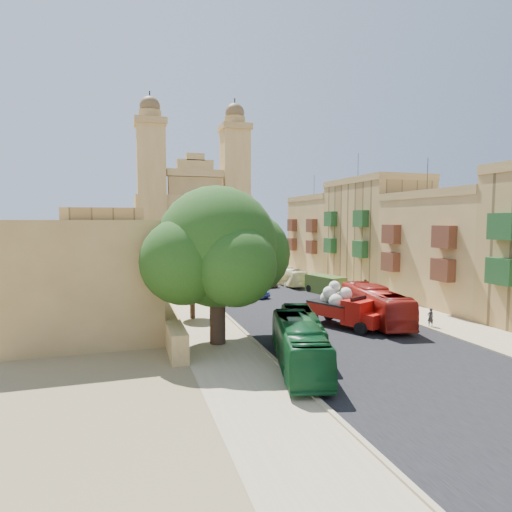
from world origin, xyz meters
TOP-DOWN VIEW (x-y plane):
  - ground at (0.00, 0.00)m, footprint 260.00×260.00m
  - road_surface at (0.00, 30.00)m, footprint 14.00×140.00m
  - sidewalk_east at (9.50, 30.00)m, footprint 5.00×140.00m
  - sidewalk_west at (-9.50, 30.00)m, footprint 5.00×140.00m
  - kerb_east at (7.00, 30.00)m, footprint 0.25×140.00m
  - kerb_west at (-7.00, 30.00)m, footprint 0.25×140.00m
  - townhouse_b at (15.95, 11.00)m, footprint 9.00×14.00m
  - townhouse_c at (15.95, 25.00)m, footprint 9.00×14.00m
  - townhouse_d at (15.95, 39.00)m, footprint 9.00×14.00m
  - west_wall at (-12.50, 20.00)m, footprint 1.00×40.00m
  - west_building_low at (-18.00, 18.00)m, footprint 10.00×28.00m
  - west_building_mid at (-18.00, 44.00)m, footprint 10.00×22.00m
  - church at (-0.00, 78.61)m, footprint 28.00×22.50m
  - ficus_tree at (-9.40, 4.01)m, footprint 10.70×9.84m
  - street_tree_a at (-10.00, 12.00)m, footprint 2.83×2.83m
  - street_tree_b at (-10.00, 24.00)m, footprint 3.63×3.63m
  - street_tree_c at (-10.00, 36.00)m, footprint 3.17×3.17m
  - street_tree_d at (-10.00, 48.00)m, footprint 3.55×3.55m
  - red_truck at (0.92, 5.50)m, footprint 4.54×6.41m
  - olive_pickup at (6.50, 20.00)m, footprint 3.25×5.34m
  - bus_green_south at (-6.08, -2.04)m, footprint 4.50×9.74m
  - bus_green_north at (-4.61, 1.00)m, footprint 4.38×8.89m
  - bus_red_east at (4.18, 6.27)m, footprint 4.26×10.66m
  - bus_cream_east at (4.62, 27.46)m, footprint 2.48×8.46m
  - car_blue_a at (-2.05, 20.16)m, footprint 3.18×4.37m
  - car_white_a at (-0.50, 30.05)m, footprint 1.51×4.23m
  - car_cream at (1.40, 27.43)m, footprint 3.14×5.01m
  - car_dkblue at (-1.06, 40.32)m, footprint 2.67×4.76m
  - car_white_b at (4.89, 43.37)m, footprint 1.72×3.31m
  - car_blue_b at (-0.70, 61.05)m, footprint 1.56×3.63m
  - pedestrian_a at (7.55, 3.61)m, footprint 0.56×0.38m
  - pedestrian_c at (10.69, 18.38)m, footprint 0.51×1.04m

SIDE VIEW (x-z plane):
  - ground at x=0.00m, z-range 0.00..0.00m
  - road_surface at x=0.00m, z-range 0.00..0.01m
  - sidewalk_east at x=9.50m, z-range 0.00..0.01m
  - sidewalk_west at x=-9.50m, z-range 0.00..0.01m
  - kerb_east at x=7.00m, z-range 0.00..0.12m
  - kerb_west at x=-7.00m, z-range 0.00..0.12m
  - car_white_b at x=4.89m, z-range 0.00..1.07m
  - car_blue_b at x=-0.70m, z-range 0.00..1.16m
  - car_cream at x=1.40m, z-range 0.00..1.29m
  - car_dkblue at x=-1.06m, z-range 0.00..1.30m
  - car_blue_a at x=-2.05m, z-range 0.00..1.38m
  - car_white_a at x=-0.50m, z-range 0.00..1.39m
  - pedestrian_a at x=7.55m, z-range 0.00..1.47m
  - pedestrian_c at x=10.69m, z-range 0.00..1.71m
  - west_wall at x=-12.50m, z-range 0.00..1.80m
  - olive_pickup at x=6.50m, z-range -0.02..2.03m
  - bus_cream_east at x=4.62m, z-range 0.00..2.33m
  - bus_green_north at x=-4.61m, z-range 0.00..2.41m
  - bus_green_south at x=-6.08m, z-range 0.00..2.64m
  - bus_red_east at x=4.18m, z-range 0.00..2.89m
  - red_truck at x=0.92m, z-range -0.21..3.35m
  - street_tree_a at x=-10.00m, z-range 0.73..5.08m
  - street_tree_c at x=-10.00m, z-range 0.82..5.70m
  - street_tree_d at x=-10.00m, z-range 0.93..6.39m
  - street_tree_b at x=-10.00m, z-range 0.95..6.53m
  - west_building_low at x=-18.00m, z-range 0.00..8.40m
  - west_building_mid at x=-18.00m, z-range 0.00..10.00m
  - townhouse_b at x=15.95m, z-range -1.79..13.11m
  - townhouse_d at x=15.95m, z-range -1.79..14.11m
  - ficus_tree at x=-9.40m, z-range 0.97..11.67m
  - townhouse_c at x=15.95m, z-range -1.79..15.61m
  - church at x=0.00m, z-range -8.63..27.67m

